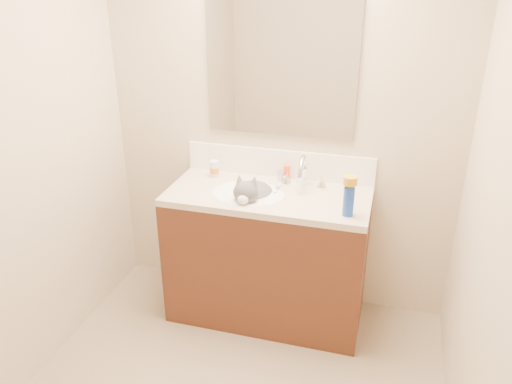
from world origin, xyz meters
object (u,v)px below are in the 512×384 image
Objects in this scene: amber_bottle at (287,173)px; spray_can at (348,202)px; faucet at (303,174)px; vanity_cabinet at (267,258)px; cat at (252,198)px; basin at (247,203)px; pill_bottle at (214,169)px; silver_jar at (281,176)px.

amber_bottle is 0.57m from spray_can.
faucet is 1.73× the size of spray_can.
amber_bottle reaches higher than vanity_cabinet.
amber_bottle is (-0.12, 0.08, -0.04)m from faucet.
cat is 0.61m from spray_can.
faucet reaches higher than vanity_cabinet.
basin is 2.79× the size of spray_can.
basin is 0.38m from faucet.
amber_bottle is (0.45, 0.07, -0.00)m from pill_bottle.
spray_can is at bearing -44.74° from faucet.
faucet is (0.18, 0.14, 0.54)m from vanity_cabinet.
vanity_cabinet is at bearing -98.05° from silver_jar.
pill_bottle is 0.66× the size of spray_can.
silver_jar reaches higher than basin.
pill_bottle is 0.93m from spray_can.
faucet is at bearing -1.46° from pill_bottle.
silver_jar is 0.59× the size of amber_bottle.
vanity_cabinet is 20.17× the size of silver_jar.
faucet is 0.57m from pill_bottle.
vanity_cabinet is 11.99× the size of amber_bottle.
faucet is at bearing 29.12° from basin.
spray_can is at bearing -39.25° from silver_jar.
cat is 3.63× the size of pill_bottle.
cat is at bearing -30.37° from pill_bottle.
amber_bottle reaches higher than basin.
cat is at bearing 166.23° from spray_can.
amber_bottle is at bearing 18.08° from silver_jar.
basin is 7.56× the size of silver_jar.
spray_can is (0.87, -0.32, 0.03)m from pill_bottle.
spray_can is at bearing -14.24° from cat.
vanity_cabinet is 3.11× the size of cat.
faucet is 4.71× the size of silver_jar.
cat is 0.30m from amber_bottle.
spray_can reaches higher than pill_bottle.
basin is 1.17× the size of cat.
pill_bottle reaches higher than basin.
silver_jar is 0.59m from spray_can.
amber_bottle is at bearing 56.32° from cat.
pill_bottle is 0.46m from amber_bottle.
basin is 4.23× the size of pill_bottle.
faucet reaches higher than pill_bottle.
faucet is at bearing -34.53° from amber_bottle.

